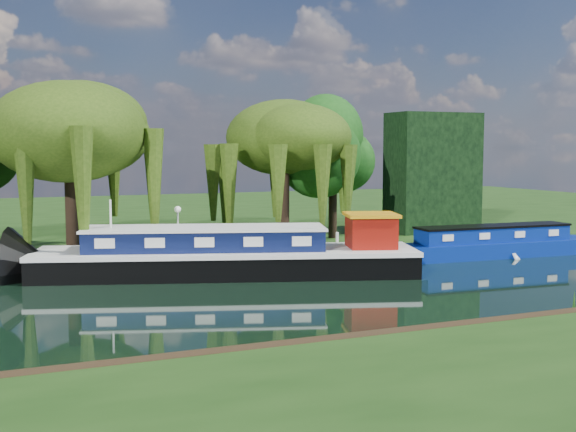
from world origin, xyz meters
name	(u,v)px	position (x,y,z in m)	size (l,w,h in m)	color
ground	(231,300)	(0.00, 0.00, 0.00)	(120.00, 120.00, 0.00)	black
far_bank	(103,219)	(0.00, 34.00, 0.23)	(120.00, 52.00, 0.45)	#16330E
dutch_barge	(230,256)	(1.77, 5.49, 0.95)	(18.58, 9.44, 3.84)	black
narrowboat	(493,245)	(17.31, 5.43, 0.68)	(13.28, 2.90, 1.92)	navy
white_cruiser	(504,257)	(17.80, 5.03, 0.00)	(2.19, 2.54, 1.34)	silver
willow_left	(70,135)	(-4.77, 12.20, 6.77)	(7.27, 7.27, 8.71)	black
willow_right	(283,149)	(7.29, 12.09, 6.05)	(6.31, 6.31, 7.68)	black
tree_far_right	(333,154)	(11.20, 13.44, 5.74)	(4.69, 4.69, 7.68)	black
conifer_hedge	(433,172)	(19.00, 14.00, 4.45)	(6.00, 3.00, 8.00)	black
lamppost	(178,217)	(0.50, 10.50, 2.42)	(0.36, 0.36, 2.56)	silver
mooring_posts	(169,250)	(-0.50, 8.40, 0.95)	(19.16, 0.16, 1.00)	silver
reeds_near	(491,311)	(6.87, -7.57, 0.55)	(33.70, 1.50, 1.10)	#164612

